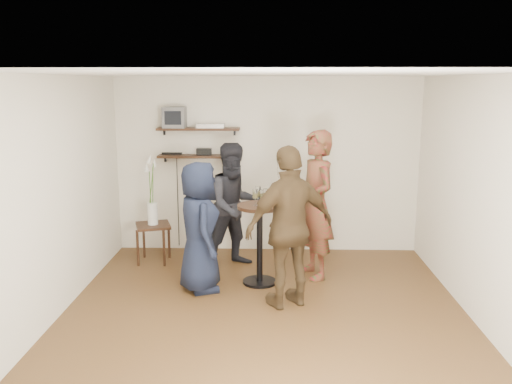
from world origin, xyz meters
TOP-DOWN VIEW (x-y plane):
  - room at (0.00, 0.00)m, footprint 4.58×5.08m
  - shelf_upper at (-1.00, 2.38)m, footprint 1.20×0.25m
  - shelf_lower at (-1.00, 2.38)m, footprint 1.20×0.25m
  - crt_monitor at (-1.34, 2.38)m, footprint 0.32×0.30m
  - dvd_deck at (-0.82, 2.38)m, footprint 0.40×0.24m
  - radio at (-0.92, 2.38)m, footprint 0.22×0.10m
  - power_strip at (-1.41, 2.42)m, footprint 0.30×0.05m
  - side_table at (-1.60, 1.85)m, footprint 0.58×0.58m
  - vase_lilies at (-1.60, 1.85)m, footprint 0.20×0.20m
  - drinks_table at (-0.08, 1.06)m, footprint 0.56×0.56m
  - wine_glass_fl at (-0.13, 1.02)m, footprint 0.07×0.07m
  - wine_glass_fr at (-0.00, 1.03)m, footprint 0.07×0.07m
  - wine_glass_bl at (-0.10, 1.13)m, footprint 0.07×0.07m
  - wine_glass_br at (-0.05, 1.07)m, footprint 0.06×0.06m
  - person_plaid at (0.64, 1.34)m, footprint 0.69×0.82m
  - person_dark at (-0.43, 1.74)m, footprint 1.04×0.96m
  - person_navy at (-0.80, 0.82)m, footprint 0.73×0.90m
  - person_brown at (0.28, 0.38)m, footprint 1.17×0.90m

SIDE VIEW (x-z plane):
  - side_table at x=-1.60m, z-range 0.18..0.74m
  - drinks_table at x=-0.08m, z-range 0.15..1.17m
  - person_navy at x=-0.80m, z-range 0.00..1.60m
  - person_dark at x=-0.43m, z-range 0.00..1.72m
  - vase_lilies at x=-1.60m, z-range 0.37..1.37m
  - person_brown at x=0.28m, z-range 0.00..1.85m
  - person_plaid at x=0.64m, z-range 0.00..1.93m
  - wine_glass_br at x=-0.05m, z-range 1.06..1.24m
  - wine_glass_fl at x=-0.13m, z-range 1.06..1.26m
  - wine_glass_fr at x=0.00m, z-range 1.06..1.27m
  - wine_glass_bl at x=-0.10m, z-range 1.06..1.28m
  - room at x=0.00m, z-range -0.04..2.64m
  - shelf_lower at x=-1.00m, z-range 1.43..1.47m
  - power_strip at x=-1.41m, z-range 1.47..1.50m
  - radio at x=-0.92m, z-range 1.47..1.57m
  - shelf_upper at x=-1.00m, z-range 1.83..1.87m
  - dvd_deck at x=-0.82m, z-range 1.87..1.93m
  - crt_monitor at x=-1.34m, z-range 1.87..2.17m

